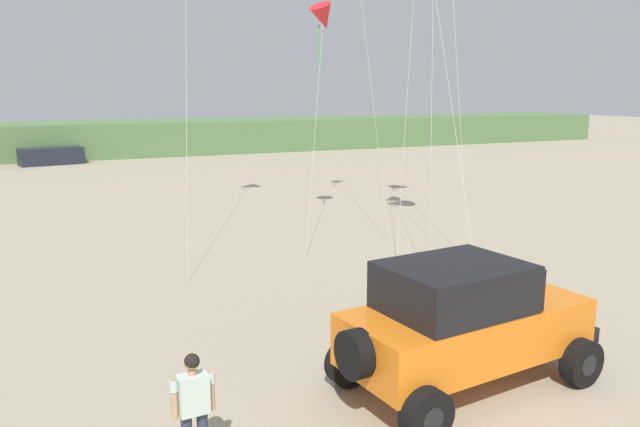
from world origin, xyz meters
The scene contains 5 objects.
dune_ridge centered at (5.92, 49.21, 1.35)m, with size 90.00×8.58×2.69m, color #567A47.
jeep centered at (2.61, 4.16, 1.20)m, with size 4.96×2.80×2.26m.
person_watching centered at (-2.17, 3.76, 0.94)m, with size 0.62×0.32×1.67m.
distant_sedan centered at (-2.96, 43.52, 0.60)m, with size 4.20×1.70×1.20m, color #1E232D.
kite_yellow_diamond centered at (6.04, 17.23, 7.72)m, with size 3.14×4.61×8.28m.
Camera 1 is at (-3.79, -3.81, 5.05)m, focal length 34.37 mm.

